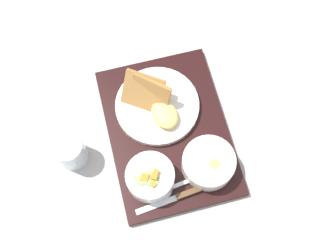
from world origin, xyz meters
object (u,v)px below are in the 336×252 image
object	(u,v)px
plate_main	(156,105)
bowl_soup	(209,163)
knife	(182,195)
bowl_salad	(150,177)
spoon	(171,188)
glass_water	(71,151)

from	to	relation	value
plate_main	bowl_soup	bearing A→B (deg)	-155.70
bowl_soup	plate_main	xyz separation A→B (m)	(0.18, 0.08, -0.01)
bowl_soup	knife	world-z (taller)	bowl_soup
bowl_salad	spoon	size ratio (longest dim) A/B	0.79
plate_main	bowl_salad	bearing A→B (deg)	161.70
spoon	knife	bearing A→B (deg)	125.26
bowl_salad	bowl_soup	world-z (taller)	bowl_salad
spoon	glass_water	size ratio (longest dim) A/B	1.63
spoon	glass_water	world-z (taller)	glass_water
spoon	glass_water	distance (m)	0.25
bowl_soup	plate_main	distance (m)	0.19
bowl_soup	spoon	world-z (taller)	bowl_soup
bowl_soup	spoon	bearing A→B (deg)	106.38
bowl_salad	plate_main	distance (m)	0.19
knife	bowl_soup	bearing A→B (deg)	-151.18
plate_main	spoon	world-z (taller)	plate_main
plate_main	glass_water	xyz separation A→B (m)	(-0.06, 0.22, 0.00)
spoon	bowl_soup	bearing A→B (deg)	-169.68
plate_main	spoon	bearing A→B (deg)	174.83
bowl_salad	knife	distance (m)	0.08
bowl_salad	glass_water	world-z (taller)	glass_water
bowl_salad	bowl_soup	bearing A→B (deg)	-90.59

